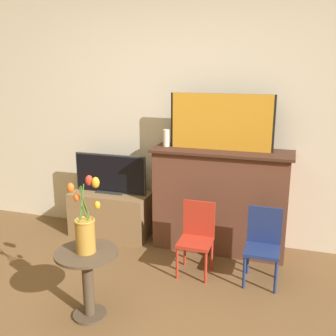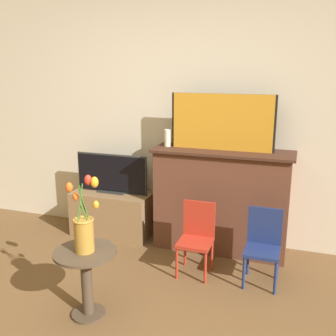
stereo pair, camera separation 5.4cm
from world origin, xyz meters
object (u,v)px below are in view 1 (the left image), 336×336
Objects in this scene: tv_monitor at (110,174)px; vase_tulips at (86,228)px; painting at (221,122)px; chair_blue at (263,242)px; chair_red at (197,234)px.

tv_monitor is 1.51× the size of vase_tulips.
vase_tulips is at bearing -70.80° from tv_monitor.
vase_tulips is (0.48, -1.37, 0.02)m from tv_monitor.
painting reaches higher than vase_tulips.
painting is 1.30m from tv_monitor.
chair_blue is at bearing 37.52° from vase_tulips.
tv_monitor is 1.73m from chair_blue.
chair_red is at bearing 55.82° from vase_tulips.
chair_red is 0.57m from chair_blue.
chair_blue is 1.49m from vase_tulips.
tv_monitor is at bearing 163.41° from chair_blue.
vase_tulips reaches higher than chair_blue.
tv_monitor reaches higher than chair_red.
chair_blue is (0.48, -0.51, -0.92)m from painting.
tv_monitor is 1.25× the size of chair_red.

